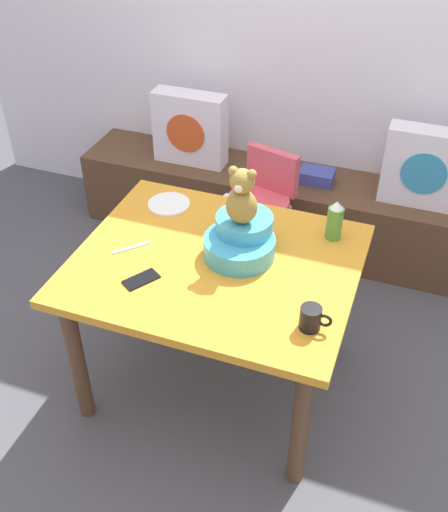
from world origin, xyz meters
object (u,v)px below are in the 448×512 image
at_px(pillow_floral_left, 190,129).
at_px(book_stack, 317,176).
at_px(infant_seat_teal, 241,239).
at_px(ketchup_bottle, 335,221).
at_px(pillow_floral_right, 425,168).
at_px(dining_table, 216,280).
at_px(teddy_bear, 242,197).
at_px(coffee_mug, 311,318).
at_px(cell_phone, 141,279).
at_px(dinner_plate_near, 169,204).
at_px(highchair, 259,204).

height_order(pillow_floral_left, book_stack, pillow_floral_left).
xyz_separation_m(infant_seat_teal, ketchup_bottle, (0.34, 0.25, 0.02)).
relative_size(pillow_floral_right, dining_table, 0.38).
distance_m(pillow_floral_right, teddy_bear, 1.35).
height_order(book_stack, coffee_mug, coffee_mug).
xyz_separation_m(pillow_floral_left, dining_table, (0.62, -1.21, -0.05)).
relative_size(infant_seat_teal, cell_phone, 2.29).
distance_m(dining_table, ketchup_bottle, 0.57).
bearing_deg(book_stack, ketchup_bottle, -73.93).
height_order(dining_table, ketchup_bottle, ketchup_bottle).
bearing_deg(ketchup_bottle, dinner_plate_near, -178.97).
relative_size(highchair, teddy_bear, 3.16).
height_order(dining_table, infant_seat_teal, infant_seat_teal).
bearing_deg(teddy_bear, dinner_plate_near, 151.92).
xyz_separation_m(teddy_bear, cell_phone, (-0.32, -0.31, -0.27)).
distance_m(dining_table, infant_seat_teal, 0.21).
distance_m(dinner_plate_near, cell_phone, 0.55).
relative_size(pillow_floral_right, cell_phone, 3.06).
height_order(ketchup_bottle, coffee_mug, ketchup_bottle).
distance_m(infant_seat_teal, dinner_plate_near, 0.50).
xyz_separation_m(pillow_floral_left, infant_seat_teal, (0.71, -1.13, 0.13)).
height_order(book_stack, ketchup_bottle, ketchup_bottle).
xyz_separation_m(teddy_bear, ketchup_bottle, (0.34, 0.25, -0.19)).
distance_m(dining_table, cell_phone, 0.34).
distance_m(ketchup_bottle, coffee_mug, 0.59).
bearing_deg(ketchup_bottle, highchair, 135.72).
bearing_deg(book_stack, dinner_plate_near, -119.57).
relative_size(book_stack, cell_phone, 1.39).
height_order(book_stack, dining_table, dining_table).
relative_size(book_stack, coffee_mug, 1.67).
bearing_deg(ketchup_bottle, pillow_floral_left, 139.94).
xyz_separation_m(dining_table, cell_phone, (-0.24, -0.22, 0.11)).
bearing_deg(dining_table, infant_seat_teal, 46.08).
height_order(pillow_floral_left, teddy_bear, teddy_bear).
distance_m(teddy_bear, coffee_mug, 0.56).
height_order(pillow_floral_right, infant_seat_teal, same).
xyz_separation_m(pillow_floral_left, coffee_mug, (1.09, -1.47, 0.11)).
relative_size(highchair, coffee_mug, 6.58).
xyz_separation_m(dining_table, coffee_mug, (0.46, -0.25, 0.15)).
xyz_separation_m(pillow_floral_left, ketchup_bottle, (1.05, -0.88, 0.15)).
xyz_separation_m(dining_table, teddy_bear, (0.08, 0.08, 0.38)).
distance_m(pillow_floral_left, teddy_bear, 1.37).
bearing_deg(book_stack, cell_phone, -105.33).
bearing_deg(dining_table, book_stack, 82.44).
bearing_deg(teddy_bear, book_stack, 85.89).
distance_m(infant_seat_teal, ketchup_bottle, 0.42).
bearing_deg(cell_phone, ketchup_bottle, -107.40).
xyz_separation_m(highchair, dinner_plate_near, (-0.30, -0.48, 0.22)).
xyz_separation_m(pillow_floral_left, cell_phone, (0.39, -1.43, 0.06)).
distance_m(pillow_floral_right, dining_table, 1.42).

